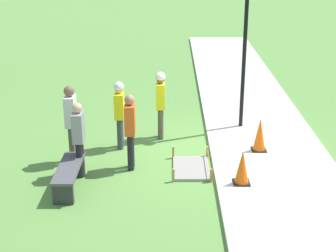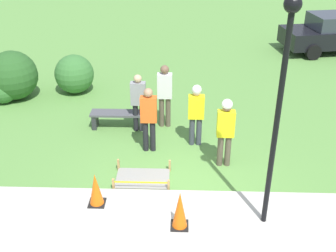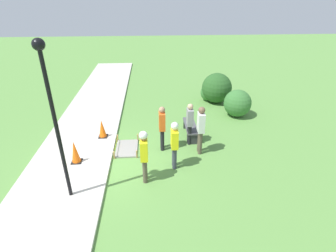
{
  "view_description": "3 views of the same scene",
  "coord_description": "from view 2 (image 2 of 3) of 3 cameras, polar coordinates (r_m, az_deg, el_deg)",
  "views": [
    {
      "loc": [
        -11.11,
        0.95,
        4.9
      ],
      "look_at": [
        -0.34,
        1.0,
        0.84
      ],
      "focal_mm": 55.0,
      "sensor_mm": 36.0,
      "label": 1
    },
    {
      "loc": [
        0.02,
        -7.37,
        5.57
      ],
      "look_at": [
        -0.29,
        1.76,
        0.73
      ],
      "focal_mm": 45.0,
      "sensor_mm": 36.0,
      "label": 2
    },
    {
      "loc": [
        7.61,
        1.44,
        5.22
      ],
      "look_at": [
        -0.85,
        2.03,
        0.9
      ],
      "focal_mm": 28.0,
      "sensor_mm": 36.0,
      "label": 3
    }
  ],
  "objects": [
    {
      "name": "shrub_rounded_far",
      "position": [
        14.12,
        -21.49,
        4.67
      ],
      "size": [
        0.9,
        0.9,
        0.9
      ],
      "color": "#387033",
      "rests_on": "ground_plane"
    },
    {
      "name": "ground_plane",
      "position": [
        9.23,
        1.42,
        -9.17
      ],
      "size": [
        60.0,
        60.0,
        0.0
      ],
      "primitive_type": "plane",
      "color": "#5B8E42"
    },
    {
      "name": "park_bench",
      "position": [
        11.74,
        -6.73,
        1.21
      ],
      "size": [
        1.52,
        0.44,
        0.47
      ],
      "color": "#2D2D33",
      "rests_on": "ground_plane"
    },
    {
      "name": "sidewalk",
      "position": [
        8.15,
        1.31,
        -14.72
      ],
      "size": [
        28.0,
        2.74,
        0.1
      ],
      "color": "#BCB7AD",
      "rests_on": "ground_plane"
    },
    {
      "name": "bystander_in_orange_shirt",
      "position": [
        10.3,
        -2.63,
        1.33
      ],
      "size": [
        0.4,
        0.22,
        1.7
      ],
      "color": "black",
      "rests_on": "ground_plane"
    },
    {
      "name": "shrub_rounded_near",
      "position": [
        14.2,
        -20.3,
        6.44
      ],
      "size": [
        1.56,
        1.56,
        1.56
      ],
      "color": "#285623",
      "rests_on": "ground_plane"
    },
    {
      "name": "worker_supervisor",
      "position": [
        9.74,
        7.81,
        -0.17
      ],
      "size": [
        0.4,
        0.25,
        1.73
      ],
      "color": "brown",
      "rests_on": "ground_plane"
    },
    {
      "name": "traffic_cone_far_patch",
      "position": [
        8.03,
        1.61,
        -11.28
      ],
      "size": [
        0.34,
        0.34,
        0.8
      ],
      "color": "black",
      "rests_on": "sidewalk"
    },
    {
      "name": "lamppost_near",
      "position": [
        7.18,
        15.09,
        4.83
      ],
      "size": [
        0.28,
        0.28,
        4.28
      ],
      "color": "black",
      "rests_on": "sidewalk"
    },
    {
      "name": "traffic_cone_near_patch",
      "position": [
        8.72,
        -9.75,
        -8.45
      ],
      "size": [
        0.34,
        0.34,
        0.72
      ],
      "color": "black",
      "rests_on": "sidewalk"
    },
    {
      "name": "bystander_in_white_shirt",
      "position": [
        11.29,
        -4.03,
        3.55
      ],
      "size": [
        0.4,
        0.22,
        1.64
      ],
      "color": "black",
      "rests_on": "ground_plane"
    },
    {
      "name": "bystander_in_gray_shirt",
      "position": [
        11.46,
        -0.44,
        4.58
      ],
      "size": [
        0.4,
        0.24,
        1.8
      ],
      "color": "brown",
      "rests_on": "ground_plane"
    },
    {
      "name": "wet_concrete_patch",
      "position": [
        9.64,
        -3.45,
        -7.15
      ],
      "size": [
        1.25,
        0.84,
        0.29
      ],
      "color": "gray",
      "rests_on": "ground_plane"
    },
    {
      "name": "worker_assistant",
      "position": [
        10.57,
        3.83,
        2.11
      ],
      "size": [
        0.4,
        0.24,
        1.66
      ],
      "color": "#383D47",
      "rests_on": "ground_plane"
    },
    {
      "name": "shrub_rounded_mid",
      "position": [
        14.18,
        -12.57,
        6.89
      ],
      "size": [
        1.27,
        1.27,
        1.27
      ],
      "color": "#387033",
      "rests_on": "ground_plane"
    },
    {
      "name": "parked_car_black",
      "position": [
        19.3,
        21.83,
        11.65
      ],
      "size": [
        4.64,
        2.6,
        1.57
      ],
      "rotation": [
        0.0,
        0.0,
        0.18
      ],
      "color": "black",
      "rests_on": "ground_plane"
    }
  ]
}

